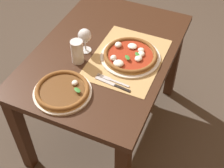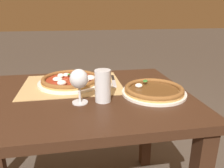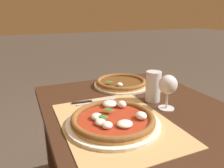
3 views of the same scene
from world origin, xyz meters
The scene contains 9 objects.
ground_plane centered at (0.00, 0.00, 0.00)m, with size 24.00×24.00×0.00m, color #473D33.
dining_table centered at (0.00, 0.00, 0.62)m, with size 1.16×0.80×0.74m.
paper_placemat centered at (-0.01, -0.15, 0.74)m, with size 0.53×0.40×0.00m, color tan.
pizza_near centered at (-0.01, -0.17, 0.76)m, with size 0.35×0.35×0.05m.
pizza_far centered at (-0.40, 0.06, 0.76)m, with size 0.31×0.31×0.04m.
wine_glass centered at (-0.04, 0.11, 0.85)m, with size 0.08×0.08×0.16m.
pint_glass centered at (-0.15, 0.10, 0.81)m, with size 0.07×0.07×0.15m.
fork centered at (-0.21, -0.15, 0.75)m, with size 0.03×0.20×0.00m.
knife centered at (-0.24, -0.16, 0.75)m, with size 0.04×0.22×0.01m.
Camera 1 is at (-1.31, -0.62, 1.97)m, focal length 50.00 mm.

